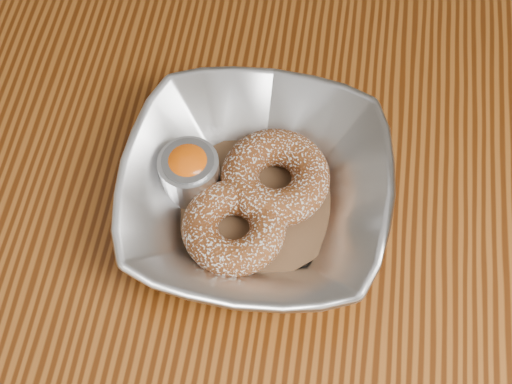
# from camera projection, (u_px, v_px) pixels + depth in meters

# --- Properties ---
(ground_plane) EXTENTS (4.00, 4.00, 0.00)m
(ground_plane) POSITION_uv_depth(u_px,v_px,m) (247.00, 360.00, 1.34)
(ground_plane) COLOR #565659
(ground_plane) RESTS_ON ground
(table) EXTENTS (1.20, 0.80, 0.75)m
(table) POSITION_uv_depth(u_px,v_px,m) (240.00, 193.00, 0.77)
(table) COLOR #69340F
(table) RESTS_ON ground_plane
(serving_bowl) EXTENTS (0.23, 0.23, 0.06)m
(serving_bowl) POSITION_uv_depth(u_px,v_px,m) (256.00, 193.00, 0.62)
(serving_bowl) COLOR silver
(serving_bowl) RESTS_ON table
(parchment) EXTENTS (0.20, 0.20, 0.00)m
(parchment) POSITION_uv_depth(u_px,v_px,m) (256.00, 203.00, 0.64)
(parchment) COLOR brown
(parchment) RESTS_ON table
(donut_back) EXTENTS (0.13, 0.13, 0.03)m
(donut_back) POSITION_uv_depth(u_px,v_px,m) (275.00, 177.00, 0.63)
(donut_back) COLOR brown
(donut_back) RESTS_ON parchment
(donut_front) EXTENTS (0.12, 0.12, 0.03)m
(donut_front) POSITION_uv_depth(u_px,v_px,m) (234.00, 227.00, 0.61)
(donut_front) COLOR brown
(donut_front) RESTS_ON parchment
(ramekin) EXTENTS (0.05, 0.05, 0.05)m
(ramekin) POSITION_uv_depth(u_px,v_px,m) (189.00, 171.00, 0.63)
(ramekin) COLOR silver
(ramekin) RESTS_ON table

